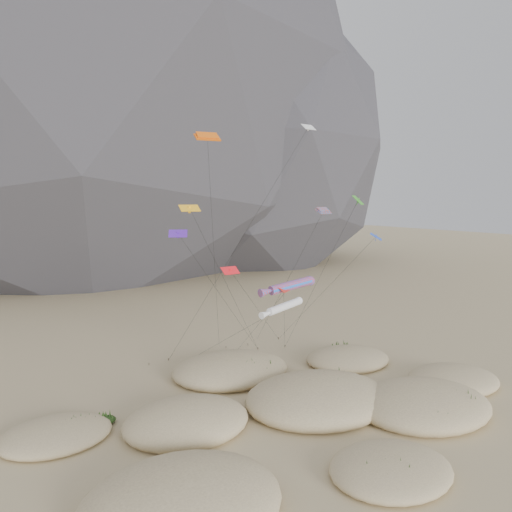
{
  "coord_description": "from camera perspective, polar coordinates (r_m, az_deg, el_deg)",
  "views": [
    {
      "loc": [
        -30.03,
        -34.73,
        21.17
      ],
      "look_at": [
        -1.04,
        12.0,
        14.75
      ],
      "focal_mm": 35.0,
      "sensor_mm": 36.0,
      "label": 1
    }
  ],
  "objects": [
    {
      "name": "white_tube_kite",
      "position": [
        57.35,
        3.09,
        -5.86
      ],
      "size": [
        9.51,
        14.21,
        9.48
      ],
      "color": "silver",
      "rests_on": "ground"
    },
    {
      "name": "dunes",
      "position": [
        51.33,
        4.61,
        -16.84
      ],
      "size": [
        51.39,
        35.88,
        3.68
      ],
      "color": "#CCB789",
      "rests_on": "ground"
    },
    {
      "name": "rainbow_tube_kite",
      "position": [
        55.82,
        3.81,
        -3.44
      ],
      "size": [
        7.77,
        14.98,
        12.26
      ],
      "color": "red",
      "rests_on": "ground"
    },
    {
      "name": "delta_kites",
      "position": [
        56.82,
        3.98,
        3.2
      ],
      "size": [
        26.43,
        20.19,
        29.62
      ],
      "color": "red",
      "rests_on": "ground"
    },
    {
      "name": "ground",
      "position": [
        50.56,
        8.63,
        -18.17
      ],
      "size": [
        500.0,
        500.0,
        0.0
      ],
      "primitive_type": "plane",
      "color": "#CCB789",
      "rests_on": "ground"
    },
    {
      "name": "dune_grass",
      "position": [
        52.79,
        6.37,
        -16.04
      ],
      "size": [
        42.15,
        27.26,
        1.51
      ],
      "color": "black",
      "rests_on": "ground"
    },
    {
      "name": "rock_headland",
      "position": [
        165.91,
        -19.31,
        24.4
      ],
      "size": [
        226.37,
        148.64,
        177.5
      ],
      "color": "black",
      "rests_on": "ground"
    },
    {
      "name": "multi_parafoil",
      "position": [
        58.31,
        7.56,
        4.86
      ],
      "size": [
        2.94,
        18.03,
        20.13
      ],
      "color": "red",
      "rests_on": "ground"
    },
    {
      "name": "kite_stakes",
      "position": [
        69.89,
        -3.11,
        -10.85
      ],
      "size": [
        20.74,
        6.66,
        0.3
      ],
      "color": "#3F2D1E",
      "rests_on": "ground"
    },
    {
      "name": "orange_parafoil",
      "position": [
        56.39,
        -5.56,
        13.1
      ],
      "size": [
        9.01,
        12.83,
        28.37
      ],
      "color": "#D5530B",
      "rests_on": "ground"
    }
  ]
}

